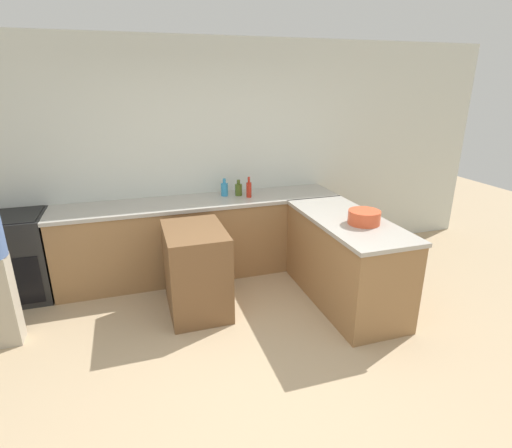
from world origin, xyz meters
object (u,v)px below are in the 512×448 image
island_table (196,270)px  hot_sauce_bottle (249,189)px  range_oven (13,258)px  olive_oil_bottle (239,189)px  dish_soap_bottle (224,189)px  mixing_bowl (364,217)px

island_table → hot_sauce_bottle: bearing=44.7°
range_oven → olive_oil_bottle: size_ratio=4.87×
range_oven → hot_sauce_bottle: 2.64m
hot_sauce_bottle → dish_soap_bottle: 0.30m
mixing_bowl → hot_sauce_bottle: (-0.79, 1.24, 0.03)m
range_oven → dish_soap_bottle: (2.32, 0.10, 0.54)m
island_table → hot_sauce_bottle: (0.79, 0.78, 0.58)m
island_table → dish_soap_bottle: (0.53, 0.92, 0.56)m
hot_sauce_bottle → island_table: bearing=-135.3°
hot_sauce_bottle → olive_oil_bottle: 0.15m
island_table → mixing_bowl: mixing_bowl is taller
island_table → hot_sauce_bottle: 1.25m
range_oven → mixing_bowl: size_ratio=3.02×
island_table → olive_oil_bottle: bearing=52.2°
island_table → hot_sauce_bottle: size_ratio=3.57×
dish_soap_bottle → mixing_bowl: bearing=-52.9°
island_table → olive_oil_bottle: size_ratio=4.58×
range_oven → hot_sauce_bottle: (2.59, -0.05, 0.55)m
mixing_bowl → dish_soap_bottle: bearing=127.1°
mixing_bowl → island_table: bearing=163.7°
dish_soap_bottle → olive_oil_bottle: bearing=-10.4°
island_table → olive_oil_bottle: olive_oil_bottle is taller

